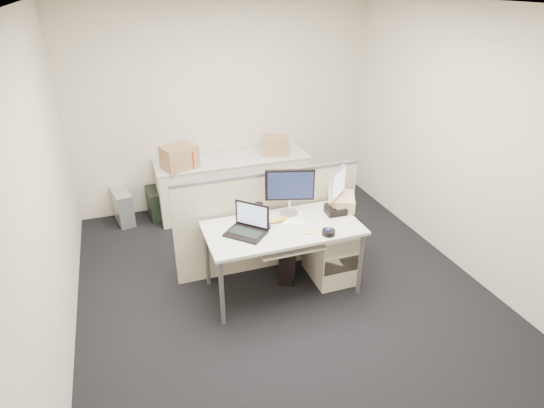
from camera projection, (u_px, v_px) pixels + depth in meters
name	position (u px, v px, depth m)	size (l,w,h in m)	color
floor	(282.00, 288.00, 4.71)	(4.00, 4.50, 0.01)	black
ceiling	(286.00, 4.00, 3.49)	(4.00, 4.50, 0.01)	white
wall_back	(224.00, 107.00, 6.00)	(4.00, 0.02, 2.70)	beige
wall_front	(446.00, 332.00, 2.20)	(4.00, 0.02, 2.70)	beige
wall_left	(42.00, 199.00, 3.51)	(0.02, 4.50, 2.70)	beige
wall_right	(465.00, 143.00, 4.68)	(0.02, 4.50, 2.70)	beige
desk	(283.00, 233.00, 4.41)	(1.50, 0.75, 0.73)	silver
keyboard_tray	(289.00, 246.00, 4.27)	(0.62, 0.32, 0.02)	silver
drawer_pedestal	(330.00, 250.00, 4.76)	(0.40, 0.55, 0.65)	beige
cubicle_partition	(268.00, 222.00, 4.83)	(2.00, 0.06, 1.10)	beige
back_counter	(233.00, 184.00, 6.17)	(2.00, 0.60, 0.72)	beige
monitor_main	(290.00, 192.00, 4.50)	(0.49, 0.19, 0.49)	black
monitor_small	(337.00, 190.00, 4.62)	(0.35, 0.18, 0.43)	#B7B7BC
laptop	(245.00, 222.00, 4.19)	(0.36, 0.27, 0.27)	black
trackball	(329.00, 232.00, 4.23)	(0.12, 0.12, 0.05)	black
desk_phone	(336.00, 211.00, 4.61)	(0.20, 0.16, 0.06)	black
paper_stack	(293.00, 218.00, 4.52)	(0.21, 0.26, 0.01)	white
sticky_pad	(307.00, 232.00, 4.27)	(0.07, 0.07, 0.01)	#F0E046
travel_mug	(259.00, 212.00, 4.47)	(0.08, 0.08, 0.16)	black
banana	(279.00, 220.00, 4.45)	(0.19, 0.05, 0.04)	gold
cellphone	(268.00, 226.00, 4.38)	(0.05, 0.10, 0.01)	black
manila_folders	(341.00, 201.00, 4.73)	(0.27, 0.34, 0.13)	tan
keyboard	(293.00, 241.00, 4.31)	(0.43, 0.15, 0.02)	black
pc_tower_desk	(288.00, 260.00, 4.83)	(0.16, 0.41, 0.38)	black
pc_tower_spare_dark	(155.00, 203.00, 6.02)	(0.17, 0.41, 0.39)	black
pc_tower_spare_silver	(123.00, 207.00, 5.89)	(0.18, 0.46, 0.43)	#B7B7BC
cardboard_box_left	(179.00, 158.00, 5.63)	(0.41, 0.31, 0.31)	#AA7555
cardboard_box_right	(276.00, 146.00, 6.10)	(0.35, 0.27, 0.26)	#AA7555
red_binder	(191.00, 158.00, 5.71)	(0.06, 0.27, 0.25)	#AD2104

